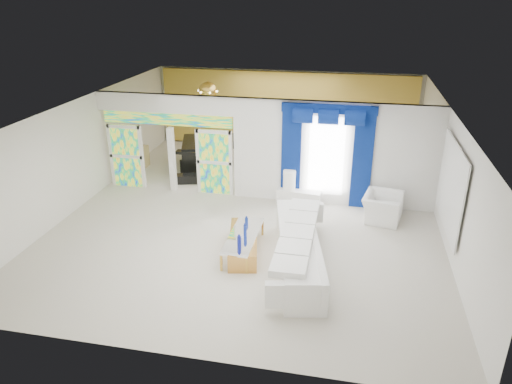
% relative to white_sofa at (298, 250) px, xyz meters
% --- Properties ---
extents(floor, '(12.00, 12.00, 0.00)m').
position_rel_white_sofa_xyz_m(floor, '(-1.57, 2.61, -0.37)').
color(floor, '#B7AF9E').
rests_on(floor, ground).
extents(dividing_wall, '(5.70, 0.18, 3.00)m').
position_rel_white_sofa_xyz_m(dividing_wall, '(0.58, 3.61, 1.13)').
color(dividing_wall, white).
rests_on(dividing_wall, ground).
extents(dividing_header, '(4.30, 0.18, 0.55)m').
position_rel_white_sofa_xyz_m(dividing_header, '(-4.42, 3.61, 2.35)').
color(dividing_header, white).
rests_on(dividing_header, dividing_wall).
extents(stained_panel_left, '(0.95, 0.04, 2.00)m').
position_rel_white_sofa_xyz_m(stained_panel_left, '(-5.84, 3.61, 0.63)').
color(stained_panel_left, '#994C3F').
rests_on(stained_panel_left, ground).
extents(stained_panel_right, '(0.95, 0.04, 2.00)m').
position_rel_white_sofa_xyz_m(stained_panel_right, '(-2.99, 3.61, 0.63)').
color(stained_panel_right, '#994C3F').
rests_on(stained_panel_right, ground).
extents(stained_transom, '(4.00, 0.05, 0.35)m').
position_rel_white_sofa_xyz_m(stained_transom, '(-4.42, 3.61, 1.88)').
color(stained_transom, '#994C3F').
rests_on(stained_transom, dividing_header).
extents(window_pane, '(1.00, 0.02, 2.30)m').
position_rel_white_sofa_xyz_m(window_pane, '(0.33, 3.51, 1.08)').
color(window_pane, white).
rests_on(window_pane, dividing_wall).
extents(blue_drape_left, '(0.55, 0.10, 2.80)m').
position_rel_white_sofa_xyz_m(blue_drape_left, '(-0.67, 3.48, 1.03)').
color(blue_drape_left, '#04134C').
rests_on(blue_drape_left, ground).
extents(blue_drape_right, '(0.55, 0.10, 2.80)m').
position_rel_white_sofa_xyz_m(blue_drape_right, '(1.33, 3.48, 1.03)').
color(blue_drape_right, '#04134C').
rests_on(blue_drape_right, ground).
extents(blue_pelmet, '(2.60, 0.12, 0.25)m').
position_rel_white_sofa_xyz_m(blue_pelmet, '(0.33, 3.48, 2.45)').
color(blue_pelmet, '#04134C').
rests_on(blue_pelmet, dividing_wall).
extents(wall_mirror, '(0.04, 2.70, 1.90)m').
position_rel_white_sofa_xyz_m(wall_mirror, '(3.37, 1.61, 1.18)').
color(wall_mirror, white).
rests_on(wall_mirror, ground).
extents(gold_curtains, '(9.70, 0.12, 2.90)m').
position_rel_white_sofa_xyz_m(gold_curtains, '(-1.57, 8.51, 1.13)').
color(gold_curtains, gold).
rests_on(gold_curtains, ground).
extents(white_sofa, '(1.59, 3.99, 0.74)m').
position_rel_white_sofa_xyz_m(white_sofa, '(0.00, 0.00, 0.00)').
color(white_sofa, white).
rests_on(white_sofa, ground).
extents(coffee_table, '(1.02, 2.03, 0.43)m').
position_rel_white_sofa_xyz_m(coffee_table, '(-1.35, 0.30, -0.16)').
color(coffee_table, '#C4893D').
rests_on(coffee_table, ground).
extents(console_table, '(1.33, 0.57, 0.43)m').
position_rel_white_sofa_xyz_m(console_table, '(-0.38, 3.33, -0.16)').
color(console_table, white).
rests_on(console_table, ground).
extents(table_lamp, '(0.36, 0.36, 0.58)m').
position_rel_white_sofa_xyz_m(table_lamp, '(-0.68, 3.33, 0.35)').
color(table_lamp, white).
rests_on(table_lamp, console_table).
extents(armchair, '(1.18, 1.29, 0.73)m').
position_rel_white_sofa_xyz_m(armchair, '(1.95, 2.76, -0.01)').
color(armchair, white).
rests_on(armchair, ground).
extents(grand_piano, '(1.87, 2.17, 0.93)m').
position_rel_white_sofa_xyz_m(grand_piano, '(-4.06, 5.84, 0.09)').
color(grand_piano, black).
rests_on(grand_piano, ground).
extents(piano_bench, '(0.91, 0.56, 0.28)m').
position_rel_white_sofa_xyz_m(piano_bench, '(-4.06, 4.24, -0.23)').
color(piano_bench, black).
rests_on(piano_bench, ground).
extents(tv_console, '(0.51, 0.46, 0.74)m').
position_rel_white_sofa_xyz_m(tv_console, '(-6.25, 5.38, -0.00)').
color(tv_console, tan).
rests_on(tv_console, ground).
extents(chandelier, '(0.60, 0.60, 0.60)m').
position_rel_white_sofa_xyz_m(chandelier, '(-3.87, 6.01, 2.28)').
color(chandelier, gold).
rests_on(chandelier, ceiling).
extents(decanters, '(0.19, 1.19, 0.28)m').
position_rel_white_sofa_xyz_m(decanters, '(-1.33, 0.18, 0.17)').
color(decanters, navy).
rests_on(decanters, coffee_table).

